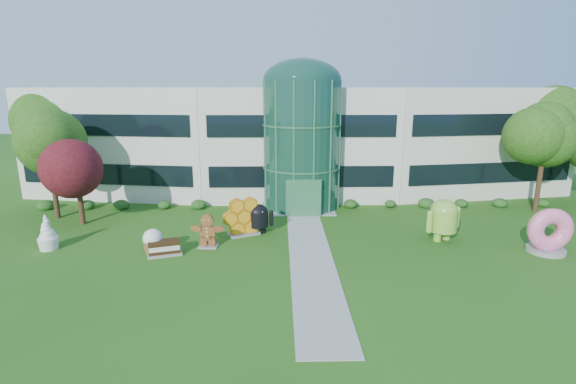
{
  "coord_description": "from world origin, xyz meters",
  "views": [
    {
      "loc": [
        -1.72,
        -20.54,
        9.11
      ],
      "look_at": [
        -1.19,
        6.0,
        2.6
      ],
      "focal_mm": 26.0,
      "sensor_mm": 36.0,
      "label": 1
    }
  ],
  "objects_px": {
    "android_black": "(259,216)",
    "donut": "(549,230)",
    "android_green": "(444,216)",
    "gingerbread": "(208,231)"
  },
  "relations": [
    {
      "from": "android_black",
      "to": "donut",
      "type": "height_order",
      "value": "donut"
    },
    {
      "from": "android_green",
      "to": "gingerbread",
      "type": "relative_size",
      "value": 1.37
    },
    {
      "from": "android_green",
      "to": "gingerbread",
      "type": "height_order",
      "value": "android_green"
    },
    {
      "from": "android_green",
      "to": "gingerbread",
      "type": "xyz_separation_m",
      "value": [
        -14.38,
        -0.91,
        -0.5
      ]
    },
    {
      "from": "android_black",
      "to": "gingerbread",
      "type": "bearing_deg",
      "value": -143.56
    },
    {
      "from": "android_green",
      "to": "android_black",
      "type": "xyz_separation_m",
      "value": [
        -11.49,
        1.57,
        -0.4
      ]
    },
    {
      "from": "donut",
      "to": "android_green",
      "type": "bearing_deg",
      "value": 159.72
    },
    {
      "from": "android_green",
      "to": "donut",
      "type": "height_order",
      "value": "android_green"
    },
    {
      "from": "android_green",
      "to": "gingerbread",
      "type": "bearing_deg",
      "value": 159.38
    },
    {
      "from": "android_green",
      "to": "android_black",
      "type": "relative_size",
      "value": 1.35
    }
  ]
}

